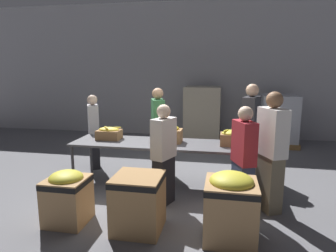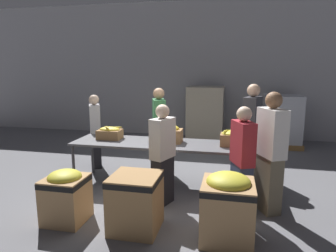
% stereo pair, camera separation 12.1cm
% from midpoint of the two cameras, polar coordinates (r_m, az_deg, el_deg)
% --- Properties ---
extents(ground_plane, '(30.00, 30.00, 0.00)m').
position_cam_midpoint_polar(ground_plane, '(5.42, 0.29, -11.27)').
color(ground_plane, slate).
extents(wall_back, '(16.00, 0.08, 4.00)m').
position_cam_midpoint_polar(wall_back, '(9.17, 5.81, 10.52)').
color(wall_back, '#A8A8AD').
rests_on(wall_back, ground_plane).
extents(sorting_table, '(3.28, 0.84, 0.78)m').
position_cam_midpoint_polar(sorting_table, '(5.19, 0.30, -3.71)').
color(sorting_table, '#4C4C51').
rests_on(sorting_table, ground_plane).
extents(banana_box_0, '(0.43, 0.30, 0.25)m').
position_cam_midpoint_polar(banana_box_0, '(5.55, -10.42, -1.27)').
color(banana_box_0, olive).
rests_on(banana_box_0, sorting_table).
extents(banana_box_1, '(0.46, 0.29, 0.31)m').
position_cam_midpoint_polar(banana_box_1, '(5.19, 0.81, -1.42)').
color(banana_box_1, olive).
rests_on(banana_box_1, sorting_table).
extents(banana_box_2, '(0.40, 0.29, 0.28)m').
position_cam_midpoint_polar(banana_box_2, '(5.09, 12.84, -2.23)').
color(banana_box_2, olive).
rests_on(banana_box_2, sorting_table).
extents(volunteer_0, '(0.35, 0.46, 1.54)m').
position_cam_midpoint_polar(volunteer_0, '(4.34, 14.69, -6.57)').
color(volunteer_0, '#2D3856').
rests_on(volunteer_0, ground_plane).
extents(volunteer_1, '(0.38, 0.53, 1.77)m').
position_cam_midpoint_polar(volunteer_1, '(5.86, 16.18, -1.02)').
color(volunteer_1, '#6B604C').
rests_on(volunteer_1, ground_plane).
extents(volunteer_2, '(0.37, 0.46, 1.52)m').
position_cam_midpoint_polar(volunteer_2, '(6.37, -13.13, -1.08)').
color(volunteer_2, black).
rests_on(volunteer_2, ground_plane).
extents(volunteer_3, '(0.34, 0.46, 1.53)m').
position_cam_midpoint_polar(volunteer_3, '(4.50, -0.26, -5.66)').
color(volunteer_3, black).
rests_on(volunteer_3, ground_plane).
extents(volunteer_4, '(0.36, 0.50, 1.67)m').
position_cam_midpoint_polar(volunteer_4, '(6.00, -1.15, -0.79)').
color(volunteer_4, '#6B604C').
rests_on(volunteer_4, ground_plane).
extents(volunteer_5, '(0.41, 0.52, 1.74)m').
position_cam_midpoint_polar(volunteer_5, '(4.50, 19.65, -4.98)').
color(volunteer_5, '#6B604C').
rests_on(volunteer_5, ground_plane).
extents(donation_bin_0, '(0.53, 0.53, 0.72)m').
position_cam_midpoint_polar(donation_bin_0, '(4.32, -18.11, -12.27)').
color(donation_bin_0, tan).
rests_on(donation_bin_0, ground_plane).
extents(donation_bin_1, '(0.61, 0.61, 0.73)m').
position_cam_midpoint_polar(donation_bin_1, '(3.94, -5.29, -13.95)').
color(donation_bin_1, '#A37A4C').
rests_on(donation_bin_1, ground_plane).
extents(donation_bin_2, '(0.62, 0.62, 0.84)m').
position_cam_midpoint_polar(donation_bin_2, '(3.76, 12.21, -14.50)').
color(donation_bin_2, tan).
rests_on(donation_bin_2, ground_plane).
extents(pallet_stack_0, '(1.07, 1.07, 1.56)m').
position_cam_midpoint_polar(pallet_stack_0, '(8.48, 7.57, 2.11)').
color(pallet_stack_0, olive).
rests_on(pallet_stack_0, ground_plane).
extents(pallet_stack_1, '(1.01, 1.01, 1.36)m').
position_cam_midpoint_polar(pallet_stack_1, '(8.55, 21.23, 0.86)').
color(pallet_stack_1, olive).
rests_on(pallet_stack_1, ground_plane).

